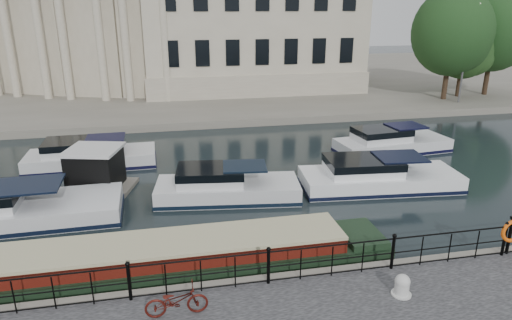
{
  "coord_description": "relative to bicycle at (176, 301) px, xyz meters",
  "views": [
    {
      "loc": [
        -2.74,
        -13.69,
        8.47
      ],
      "look_at": [
        0.5,
        2.0,
        3.0
      ],
      "focal_mm": 32.0,
      "sensor_mm": 36.0,
      "label": 1
    }
  ],
  "objects": [
    {
      "name": "railing",
      "position": [
        2.74,
        0.94,
        0.21
      ],
      "size": [
        24.14,
        0.14,
        1.22
      ],
      "color": "black",
      "rests_on": "near_quay"
    },
    {
      "name": "trees",
      "position": [
        27.02,
        25.86,
        4.9
      ],
      "size": [
        11.8,
        8.0,
        9.74
      ],
      "color": "black",
      "rests_on": "far_bank"
    },
    {
      "name": "ground_plane",
      "position": [
        2.74,
        3.19,
        -0.99
      ],
      "size": [
        160.0,
        160.0,
        0.0
      ],
      "primitive_type": "plane",
      "color": "black",
      "rests_on": "ground"
    },
    {
      "name": "mooring_bollard",
      "position": [
        6.36,
        -0.39,
        -0.14
      ],
      "size": [
        0.58,
        0.58,
        0.65
      ],
      "color": "beige",
      "rests_on": "near_quay"
    },
    {
      "name": "life_ring_post",
      "position": [
        10.97,
        0.94,
        0.41
      ],
      "size": [
        0.83,
        0.21,
        1.35
      ],
      "color": "black",
      "rests_on": "near_quay"
    },
    {
      "name": "far_bank",
      "position": [
        2.74,
        42.19,
        -0.72
      ],
      "size": [
        120.0,
        42.0,
        0.55
      ],
      "primitive_type": "cube",
      "color": "#6B665B",
      "rests_on": "ground_plane"
    },
    {
      "name": "narrowboat",
      "position": [
        -0.99,
        2.96,
        -0.63
      ],
      "size": [
        16.71,
        2.25,
        1.61
      ],
      "rotation": [
        0.0,
        0.0,
        0.0
      ],
      "color": "black",
      "rests_on": "ground_plane"
    },
    {
      "name": "bicycle",
      "position": [
        0.0,
        0.0,
        0.0
      ],
      "size": [
        1.69,
        0.6,
        0.88
      ],
      "primitive_type": "imported",
      "rotation": [
        0.0,
        0.0,
        1.58
      ],
      "color": "#43110C",
      "rests_on": "near_quay"
    },
    {
      "name": "lamp_posts",
      "position": [
        28.74,
        23.89,
        3.81
      ],
      "size": [
        8.24,
        1.55,
        8.07
      ],
      "color": "#59595B",
      "rests_on": "far_bank"
    },
    {
      "name": "civic_building",
      "position": [
        1.74,
        37.9,
        6.05
      ],
      "size": [
        53.55,
        31.84,
        16.85
      ],
      "color": "#ADA38C",
      "rests_on": "far_bank"
    },
    {
      "name": "cabin_cruisers",
      "position": [
        1.81,
        10.37,
        -0.62
      ],
      "size": [
        28.95,
        9.64,
        1.99
      ],
      "color": "silver",
      "rests_on": "ground_plane"
    },
    {
      "name": "harbour_hut",
      "position": [
        -3.35,
        10.91,
        -0.04
      ],
      "size": [
        3.81,
        3.43,
        2.2
      ],
      "rotation": [
        0.0,
        0.0,
        -0.26
      ],
      "color": "#6B665B",
      "rests_on": "ground_plane"
    }
  ]
}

